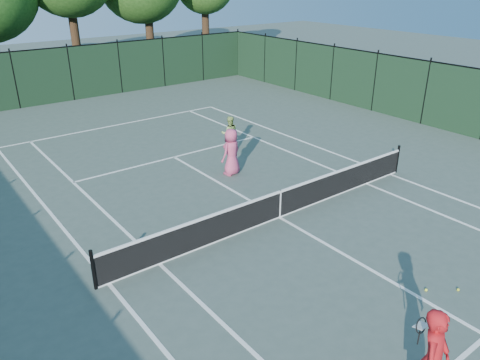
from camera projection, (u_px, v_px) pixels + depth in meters
ground at (279, 217)px, 14.27m from camera, size 90.00×90.00×0.00m
sideline_doubles_left at (109, 284)px, 11.23m from camera, size 0.10×23.77×0.01m
sideline_doubles_right at (390, 174)px, 17.30m from camera, size 0.10×23.77×0.01m
sideline_singles_left at (160, 264)px, 11.99m from camera, size 0.10×23.77×0.01m
sideline_singles_right at (366, 184)px, 16.54m from camera, size 0.10×23.77×0.01m
baseline_far at (118, 125)px, 22.90m from camera, size 10.97×0.10×0.01m
service_line_far at (174, 157)px, 18.92m from camera, size 8.23×0.10×0.01m
center_service_line at (279, 217)px, 14.27m from camera, size 0.10×12.80×0.01m
tennis_net at (280, 203)px, 14.07m from camera, size 11.69×0.09×1.06m
fence_far at (71, 74)px, 26.74m from camera, size 24.00×0.05×3.00m
coach at (433, 360)px, 7.72m from camera, size 0.89×0.85×1.98m
player_pink at (231, 152)px, 16.99m from camera, size 0.96×0.75×1.74m
player_green at (230, 133)px, 19.38m from camera, size 0.88×0.81×1.46m
loose_ball_near_cart at (458, 290)px, 10.97m from camera, size 0.07×0.07×0.07m
loose_ball_midcourt at (426, 290)px, 10.96m from camera, size 0.07×0.07×0.07m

